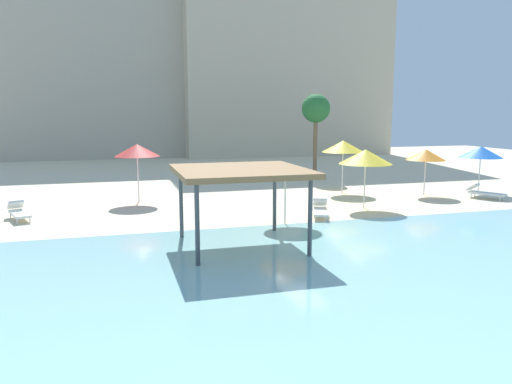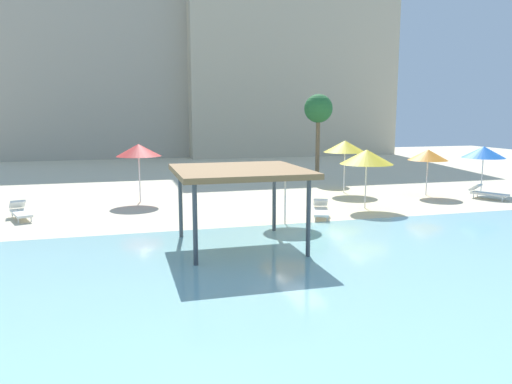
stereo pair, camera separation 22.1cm
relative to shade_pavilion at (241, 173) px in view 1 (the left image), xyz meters
name	(u,v)px [view 1 (the left image)]	position (x,y,z in m)	size (l,w,h in m)	color
ground_plane	(287,235)	(2.04, 1.16, -2.46)	(80.00, 80.00, 0.00)	beige
lagoon_water	(353,280)	(2.04, -4.09, -2.44)	(44.00, 13.50, 0.04)	#8CC6CC
shade_pavilion	(241,173)	(0.00, 0.00, 0.00)	(4.18, 4.18, 2.63)	#42474C
beach_umbrella_yellow_0	(343,146)	(8.27, 9.49, 0.11)	(2.34, 2.34, 2.90)	silver
beach_umbrella_orange_1	(285,169)	(2.52, 2.78, -0.25)	(2.15, 2.15, 2.51)	silver
beach_umbrella_blue_2	(481,152)	(15.44, 7.18, -0.18)	(2.29, 2.29, 2.60)	silver
beach_umbrella_orange_3	(426,155)	(12.13, 7.43, -0.28)	(2.09, 2.09, 2.48)	silver
beach_umbrella_red_4	(137,150)	(-2.83, 9.57, 0.12)	(2.21, 2.21, 2.89)	silver
beach_umbrella_yellow_5	(366,157)	(7.22, 5.00, -0.06)	(2.45, 2.45, 2.74)	silver
lounge_chair_0	(484,192)	(14.49, 5.64, -2.13)	(1.43, 1.95, 0.74)	white
lounge_chair_1	(19,212)	(-7.87, 6.73, -2.13)	(1.20, 1.99, 0.74)	white
lounge_chair_2	(320,210)	(4.43, 3.65, -2.13)	(1.24, 1.98, 0.74)	white
palm_tree_1	(316,110)	(9.18, 15.60, 2.11)	(1.90, 1.90, 5.64)	brown
hotel_block_0	(88,69)	(-6.01, 38.37, 6.27)	(17.96, 9.61, 17.48)	#B2A893
hotel_block_1	(282,53)	(13.73, 35.94, 8.24)	(21.55, 9.22, 21.41)	beige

